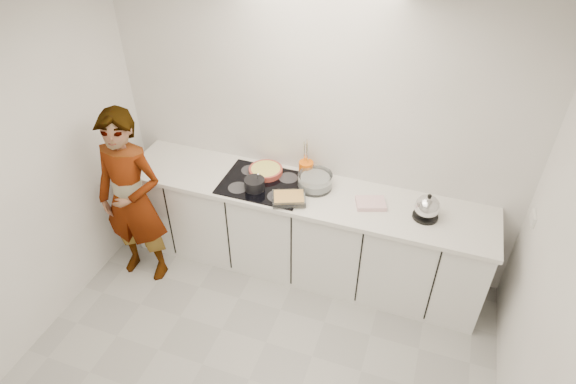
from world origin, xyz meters
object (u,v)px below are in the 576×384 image
(tart_dish, at_px, (266,170))
(saucepan, at_px, (255,184))
(baking_dish, at_px, (289,198))
(mixing_bowl, at_px, (315,181))
(kettle, at_px, (427,208))
(utensil_crock, at_px, (306,170))
(hob, at_px, (263,183))
(cook, at_px, (132,200))

(tart_dish, height_order, saucepan, saucepan)
(baking_dish, relative_size, mixing_bowl, 0.85)
(saucepan, bearing_deg, tart_dish, 89.28)
(kettle, xyz_separation_m, utensil_crock, (-1.07, 0.21, -0.02))
(baking_dish, bearing_deg, utensil_crock, 86.69)
(hob, bearing_deg, baking_dish, -29.66)
(tart_dish, distance_m, mixing_bowl, 0.47)
(utensil_crock, bearing_deg, hob, -144.63)
(tart_dish, bearing_deg, saucepan, -90.72)
(utensil_crock, height_order, cook, cook)
(hob, relative_size, saucepan, 3.14)
(hob, xyz_separation_m, kettle, (1.38, 0.01, 0.09))
(saucepan, bearing_deg, cook, -157.85)
(mixing_bowl, xyz_separation_m, utensil_crock, (-0.12, 0.12, 0.02))
(baking_dish, xyz_separation_m, mixing_bowl, (0.14, 0.27, 0.02))
(tart_dish, bearing_deg, baking_dish, -43.60)
(tart_dish, relative_size, kettle, 1.34)
(hob, distance_m, kettle, 1.38)
(utensil_crock, distance_m, cook, 1.52)
(tart_dish, xyz_separation_m, kettle, (1.42, -0.13, 0.06))
(mixing_bowl, bearing_deg, baking_dish, -117.98)
(mixing_bowl, bearing_deg, cook, -157.37)
(utensil_crock, relative_size, cook, 0.09)
(hob, relative_size, tart_dish, 2.04)
(hob, height_order, tart_dish, tart_dish)
(hob, relative_size, kettle, 2.73)
(hob, bearing_deg, cook, -153.71)
(utensil_crock, bearing_deg, kettle, -11.31)
(baking_dish, distance_m, mixing_bowl, 0.31)
(baking_dish, height_order, utensil_crock, utensil_crock)
(saucepan, bearing_deg, kettle, 4.61)
(mixing_bowl, distance_m, utensil_crock, 0.17)
(hob, distance_m, cook, 1.14)
(tart_dish, bearing_deg, cook, -146.58)
(kettle, distance_m, cook, 2.46)
(tart_dish, height_order, baking_dish, baking_dish)
(mixing_bowl, bearing_deg, utensil_crock, 135.11)
(kettle, bearing_deg, mixing_bowl, 174.39)
(baking_dish, relative_size, kettle, 1.23)
(hob, height_order, saucepan, saucepan)
(hob, relative_size, baking_dish, 2.22)
(baking_dish, bearing_deg, cook, -165.62)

